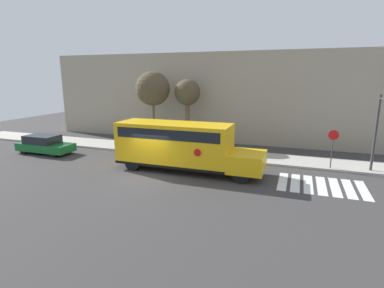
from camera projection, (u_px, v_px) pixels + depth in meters
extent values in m
plane|color=#3A3838|center=(146.00, 177.00, 18.38)|extent=(60.00, 60.00, 0.00)
cube|color=#B2ADA3|center=(184.00, 151.00, 24.33)|extent=(44.00, 3.00, 0.15)
cube|color=#9E937F|center=(208.00, 97.00, 29.41)|extent=(32.00, 4.00, 8.18)
cube|color=white|center=(283.00, 181.00, 17.58)|extent=(0.50, 3.20, 0.01)
cube|color=white|center=(295.00, 183.00, 17.35)|extent=(0.50, 3.20, 0.01)
cube|color=white|center=(308.00, 184.00, 17.12)|extent=(0.50, 3.20, 0.01)
cube|color=white|center=(321.00, 185.00, 16.89)|extent=(0.50, 3.20, 0.01)
cube|color=white|center=(335.00, 187.00, 16.66)|extent=(0.50, 3.20, 0.01)
cube|color=white|center=(349.00, 189.00, 16.43)|extent=(0.50, 3.20, 0.01)
cube|color=white|center=(363.00, 190.00, 16.20)|extent=(0.50, 3.20, 0.01)
cube|color=yellow|center=(174.00, 143.00, 19.40)|extent=(7.38, 2.50, 2.66)
cube|color=yellow|center=(247.00, 162.00, 18.01)|extent=(2.11, 2.50, 1.11)
cube|color=black|center=(174.00, 162.00, 19.68)|extent=(7.38, 2.54, 0.16)
cube|color=black|center=(174.00, 132.00, 19.23)|extent=(6.79, 2.53, 0.64)
cylinder|color=red|center=(197.00, 153.00, 17.58)|extent=(0.44, 0.02, 0.44)
cylinder|color=black|center=(248.00, 165.00, 19.15)|extent=(1.00, 0.30, 1.00)
cylinder|color=black|center=(241.00, 175.00, 17.17)|extent=(1.00, 0.30, 1.00)
cylinder|color=black|center=(148.00, 155.00, 21.50)|extent=(1.00, 0.30, 1.00)
cylinder|color=black|center=(133.00, 163.00, 19.52)|extent=(1.00, 0.30, 1.00)
cube|color=#196B2D|center=(46.00, 147.00, 23.91)|extent=(4.55, 1.80, 0.61)
cube|color=#1E2328|center=(42.00, 139.00, 23.86)|extent=(2.55, 1.65, 0.62)
cylinder|color=black|center=(68.00, 149.00, 24.17)|extent=(0.64, 0.22, 0.64)
cylinder|color=black|center=(53.00, 153.00, 22.74)|extent=(0.64, 0.22, 0.64)
cylinder|color=black|center=(39.00, 146.00, 25.16)|extent=(0.64, 0.22, 0.64)
cylinder|color=black|center=(24.00, 150.00, 23.73)|extent=(0.64, 0.22, 0.64)
cylinder|color=#38383A|center=(332.00, 152.00, 19.45)|extent=(0.07, 0.07, 2.39)
cylinder|color=red|center=(334.00, 135.00, 19.15)|extent=(0.64, 0.03, 0.64)
cylinder|color=#38383A|center=(375.00, 134.00, 18.65)|extent=(0.16, 0.16, 4.97)
cylinder|color=brown|center=(154.00, 122.00, 27.07)|extent=(0.26, 0.26, 4.08)
sphere|color=#4C422D|center=(153.00, 88.00, 26.42)|extent=(3.03, 3.03, 3.03)
cylinder|color=brown|center=(187.00, 123.00, 26.70)|extent=(0.39, 0.39, 3.99)
sphere|color=#4C422D|center=(187.00, 92.00, 26.11)|extent=(2.28, 2.28, 2.28)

